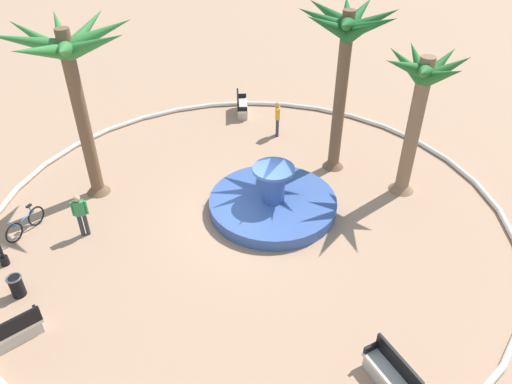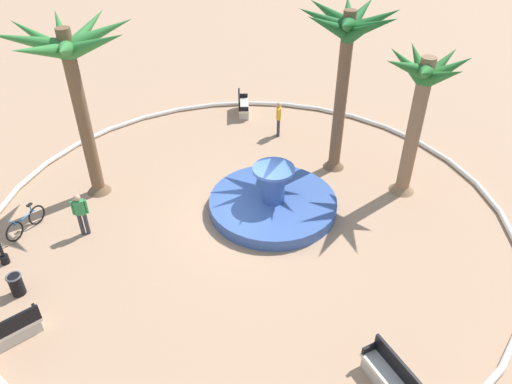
% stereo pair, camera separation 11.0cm
% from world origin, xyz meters
% --- Properties ---
extents(ground_plane, '(80.00, 80.00, 0.00)m').
position_xyz_m(ground_plane, '(0.00, 0.00, 0.00)').
color(ground_plane, tan).
extents(plaza_curb, '(18.55, 18.55, 0.20)m').
position_xyz_m(plaza_curb, '(0.00, 0.00, 0.10)').
color(plaza_curb, silver).
rests_on(plaza_curb, ground).
extents(fountain, '(4.68, 4.68, 1.81)m').
position_xyz_m(fountain, '(-0.74, 0.66, 0.28)').
color(fountain, '#38569E').
rests_on(fountain, ground).
extents(palm_tree_near_fountain, '(3.81, 3.72, 6.66)m').
position_xyz_m(palm_tree_near_fountain, '(-4.38, 2.03, 5.17)').
color(palm_tree_near_fountain, brown).
rests_on(palm_tree_near_fountain, ground).
extents(palm_tree_by_curb, '(3.10, 3.07, 5.62)m').
position_xyz_m(palm_tree_by_curb, '(-3.71, 4.91, 3.96)').
color(palm_tree_by_curb, '#8E6B4C').
rests_on(palm_tree_by_curb, ground).
extents(palm_tree_mid_plaza, '(4.56, 4.54, 6.60)m').
position_xyz_m(palm_tree_mid_plaza, '(0.66, -6.03, 5.12)').
color(palm_tree_mid_plaza, brown).
rests_on(palm_tree_mid_plaza, ground).
extents(bench_east, '(1.66, 1.11, 1.00)m').
position_xyz_m(bench_east, '(-7.49, -3.37, 0.35)').
color(bench_east, beige).
rests_on(bench_east, ground).
extents(bench_west, '(1.65, 1.20, 1.00)m').
position_xyz_m(bench_west, '(7.38, -3.91, 0.35)').
color(bench_west, beige).
rests_on(bench_west, ground).
extents(bench_north, '(1.43, 1.54, 1.00)m').
position_xyz_m(bench_north, '(5.00, 5.79, 0.35)').
color(bench_north, beige).
rests_on(bench_north, ground).
extents(trash_bin, '(0.46, 0.46, 0.73)m').
position_xyz_m(trash_bin, '(5.98, -5.04, 0.39)').
color(trash_bin, black).
rests_on(trash_bin, ground).
extents(bicycle_red_frame, '(1.72, 0.44, 0.94)m').
position_xyz_m(bicycle_red_frame, '(3.59, -6.85, 0.38)').
color(bicycle_red_frame, black).
rests_on(bicycle_red_frame, ground).
extents(person_cyclist_helmet, '(0.35, 0.46, 1.65)m').
position_xyz_m(person_cyclist_helmet, '(2.95, -4.90, 0.93)').
color(person_cyclist_helmet, '#33333D').
rests_on(person_cyclist_helmet, ground).
extents(person_cyclist_photo, '(0.51, 0.29, 1.67)m').
position_xyz_m(person_cyclist_photo, '(-6.04, -1.01, 0.93)').
color(person_cyclist_photo, '#33333D').
rests_on(person_cyclist_photo, ground).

